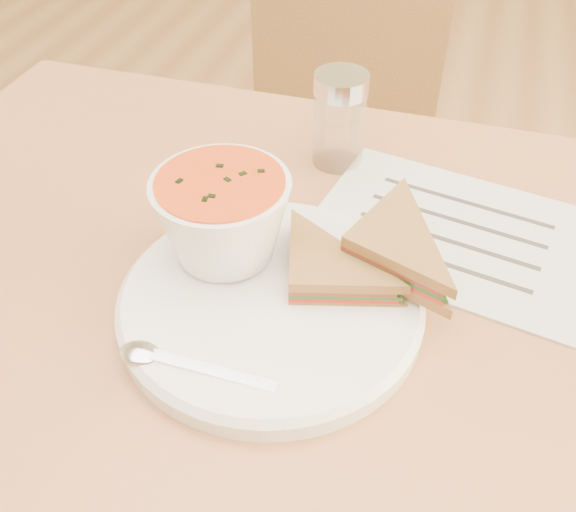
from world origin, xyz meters
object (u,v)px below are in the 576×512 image
(condiment_shaker, at_px, (339,120))
(soup_bowl, at_px, (223,221))
(dining_table, at_px, (298,488))
(chair_far, at_px, (335,186))
(plate, at_px, (271,303))

(condiment_shaker, bearing_deg, soup_bowl, -105.35)
(dining_table, relative_size, condiment_shaker, 9.16)
(chair_far, relative_size, soup_bowl, 6.80)
(chair_far, distance_m, plate, 0.73)
(chair_far, bearing_deg, condiment_shaker, 93.18)
(dining_table, xyz_separation_m, plate, (-0.02, -0.03, 0.38))
(plate, distance_m, soup_bowl, 0.09)
(condiment_shaker, bearing_deg, chair_far, 101.68)
(plate, relative_size, soup_bowl, 2.19)
(dining_table, bearing_deg, plate, -121.29)
(dining_table, distance_m, condiment_shaker, 0.48)
(soup_bowl, xyz_separation_m, condiment_shaker, (0.06, 0.21, -0.00))
(chair_far, bearing_deg, soup_bowl, 83.74)
(dining_table, height_order, condiment_shaker, condiment_shaker)
(plate, xyz_separation_m, soup_bowl, (-0.06, 0.04, 0.05))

